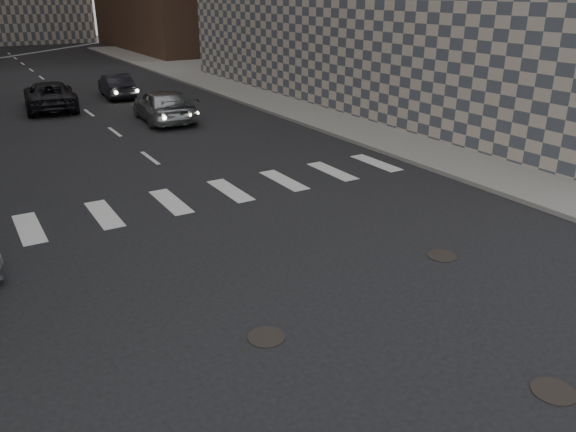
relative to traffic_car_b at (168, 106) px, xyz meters
name	(u,v)px	position (x,y,z in m)	size (l,w,h in m)	color
ground	(392,337)	(-3.01, -20.17, -0.71)	(160.00, 160.00, 0.00)	black
sidewalk_right	(356,98)	(11.49, -0.17, -0.64)	(13.00, 80.00, 0.15)	gray
manhole_a	(553,391)	(-1.81, -22.67, -0.70)	(0.70, 0.70, 0.02)	black
manhole_b	(266,337)	(-5.01, -18.97, -0.70)	(0.70, 0.70, 0.02)	black
manhole_c	(442,256)	(0.29, -18.17, -0.70)	(0.70, 0.70, 0.02)	black
traffic_car_b	(168,106)	(0.00, 0.00, 0.00)	(2.00, 4.91, 1.42)	#4F5256
traffic_car_c	(50,95)	(-4.51, 5.83, 0.04)	(2.49, 5.40, 1.50)	black
traffic_car_d	(161,105)	(-0.44, -0.17, 0.09)	(1.90, 4.72, 1.61)	#9EA0A5
traffic_car_e	(116,86)	(-0.47, 7.69, -0.01)	(1.48, 4.24, 1.40)	black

